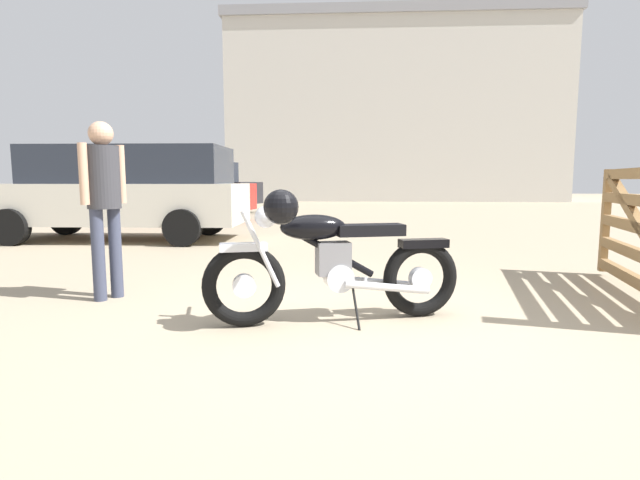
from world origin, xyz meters
The scene contains 7 objects.
ground_plane centered at (0.00, 0.00, 0.00)m, with size 80.00×80.00×0.00m, color gray.
vintage_motorcycle centered at (-0.34, 0.08, 0.49)m, with size 2.01×0.94×1.07m.
bystander centered at (-2.51, 0.62, 1.02)m, with size 0.30×0.42×1.66m.
silver_sedan_mid centered at (-5.58, 9.36, 0.84)m, with size 4.29×2.10×1.67m.
white_estate_far centered at (-4.74, 5.05, 0.94)m, with size 4.83×2.26×1.74m.
pale_sedan_back centered at (-6.58, 12.88, 0.94)m, with size 4.95×2.61×1.74m.
industrial_building centered at (0.66, 27.11, 5.10)m, with size 18.82×10.64×22.23m.
Camera 1 is at (0.03, -3.72, 1.12)m, focal length 27.69 mm.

